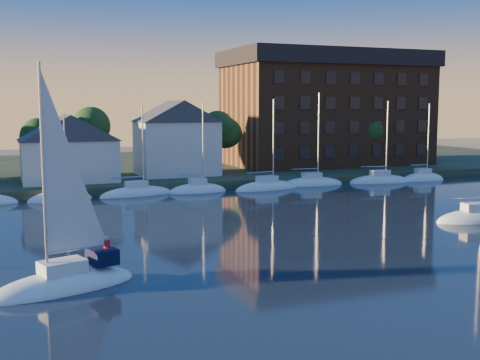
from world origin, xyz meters
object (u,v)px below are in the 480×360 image
hero_sailboat (65,279)px  drifting_sailboat_right (474,221)px  clubhouse_centre (69,147)px  condo_block (327,108)px  clubhouse_east (176,137)px

hero_sailboat → drifting_sailboat_right: hero_sailboat is taller
clubhouse_centre → drifting_sailboat_right: size_ratio=1.01×
condo_block → hero_sailboat: (-44.48, -49.11, -9.22)m
condo_block → hero_sailboat: size_ratio=2.29×
hero_sailboat → drifting_sailboat_right: size_ratio=1.18×
clubhouse_centre → condo_block: bearing=11.2°
clubhouse_centre → clubhouse_east: (14.00, 2.00, 0.87)m
hero_sailboat → clubhouse_centre: bearing=-113.8°
condo_block → drifting_sailboat_right: bearing=-102.2°
clubhouse_centre → hero_sailboat: (-4.48, -41.16, -4.56)m
condo_block → clubhouse_centre: bearing=-168.8°
clubhouse_centre → hero_sailboat: bearing=-96.2°
condo_block → drifting_sailboat_right: size_ratio=2.71×
clubhouse_east → clubhouse_centre: bearing=-171.9°
clubhouse_east → hero_sailboat: bearing=-113.2°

